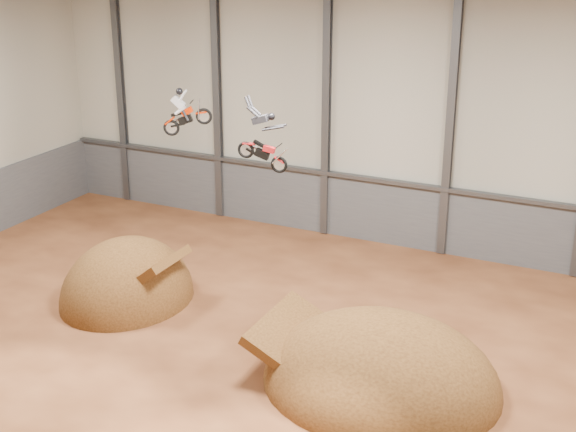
% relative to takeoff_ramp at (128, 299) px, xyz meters
% --- Properties ---
extents(floor, '(40.00, 40.00, 0.00)m').
position_rel_takeoff_ramp_xyz_m(floor, '(8.20, -3.21, 0.00)').
color(floor, '#552B16').
rests_on(floor, ground).
extents(back_wall, '(40.00, 0.10, 14.00)m').
position_rel_takeoff_ramp_xyz_m(back_wall, '(8.20, 11.79, 7.00)').
color(back_wall, '#B9B6A4').
rests_on(back_wall, ground).
extents(lower_band_back, '(39.80, 0.18, 3.50)m').
position_rel_takeoff_ramp_xyz_m(lower_band_back, '(8.20, 11.69, 1.75)').
color(lower_band_back, '#56585E').
rests_on(lower_band_back, ground).
extents(steel_rail, '(39.80, 0.35, 0.20)m').
position_rel_takeoff_ramp_xyz_m(steel_rail, '(8.20, 11.54, 3.55)').
color(steel_rail, '#47494F').
rests_on(steel_rail, lower_band_back).
extents(steel_column_0, '(0.40, 0.36, 13.90)m').
position_rel_takeoff_ramp_xyz_m(steel_column_0, '(-8.46, 11.59, 7.00)').
color(steel_column_0, '#47494F').
rests_on(steel_column_0, ground).
extents(steel_column_1, '(0.40, 0.36, 13.90)m').
position_rel_takeoff_ramp_xyz_m(steel_column_1, '(-1.80, 11.59, 7.00)').
color(steel_column_1, '#47494F').
rests_on(steel_column_1, ground).
extents(steel_column_2, '(0.40, 0.36, 13.90)m').
position_rel_takeoff_ramp_xyz_m(steel_column_2, '(4.87, 11.59, 7.00)').
color(steel_column_2, '#47494F').
rests_on(steel_column_2, ground).
extents(steel_column_3, '(0.40, 0.36, 13.90)m').
position_rel_takeoff_ramp_xyz_m(steel_column_3, '(11.54, 11.59, 7.00)').
color(steel_column_3, '#47494F').
rests_on(steel_column_3, ground).
extents(takeoff_ramp, '(5.78, 6.67, 5.78)m').
position_rel_takeoff_ramp_xyz_m(takeoff_ramp, '(0.00, 0.00, 0.00)').
color(takeoff_ramp, '#422610').
rests_on(takeoff_ramp, ground).
extents(landing_ramp, '(9.02, 7.98, 5.20)m').
position_rel_takeoff_ramp_xyz_m(landing_ramp, '(12.94, -1.89, 0.00)').
color(landing_ramp, '#422610').
rests_on(landing_ramp, ground).
extents(fmx_rider_a, '(3.01, 1.90, 2.76)m').
position_rel_takeoff_ramp_xyz_m(fmx_rider_a, '(1.91, 2.95, 8.60)').
color(fmx_rider_a, red).
extents(fmx_rider_b, '(3.46, 1.25, 3.14)m').
position_rel_takeoff_ramp_xyz_m(fmx_rider_b, '(7.27, -0.59, 8.72)').
color(fmx_rider_b, red).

